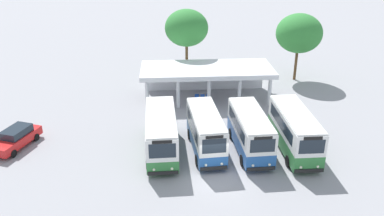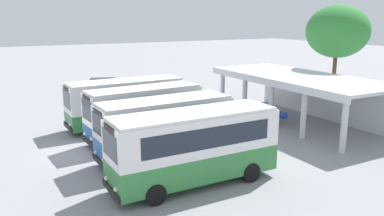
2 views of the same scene
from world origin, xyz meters
name	(u,v)px [view 1 (image 1 of 2)]	position (x,y,z in m)	size (l,w,h in m)	color
ground_plane	(216,178)	(0.00, 0.00, 0.00)	(180.00, 180.00, 0.00)	#939399
city_bus_nearest_orange	(161,132)	(-3.88, 4.10, 1.79)	(2.60, 8.05, 3.24)	black
city_bus_second_in_row	(206,131)	(-0.36, 4.04, 1.82)	(2.66, 7.22, 3.30)	black
city_bus_middle_cream	(250,131)	(3.16, 3.82, 1.80)	(2.57, 7.33, 3.26)	black
city_bus_fourth_amber	(295,130)	(6.68, 3.62, 1.85)	(2.41, 7.80, 3.36)	black
parked_car_flank	(16,138)	(-15.77, 5.67, 0.83)	(3.27, 4.91, 1.62)	black
terminal_canopy	(206,73)	(0.82, 15.80, 2.63)	(13.62, 5.75, 3.40)	silver
waiting_chair_end_by_column	(197,98)	(-0.28, 14.09, 0.52)	(0.45, 0.45, 0.86)	slate
waiting_chair_second_from_end	(203,98)	(0.30, 14.02, 0.52)	(0.45, 0.45, 0.86)	slate
waiting_chair_middle_seat	(208,97)	(0.89, 14.04, 0.52)	(0.45, 0.45, 0.86)	slate
roadside_tree_behind_canopy	(187,28)	(-0.97, 20.83, 6.28)	(4.92, 4.92, 8.39)	brown
roadside_tree_east_of_canopy	(299,33)	(11.91, 20.33, 5.59)	(5.28, 5.28, 7.84)	brown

